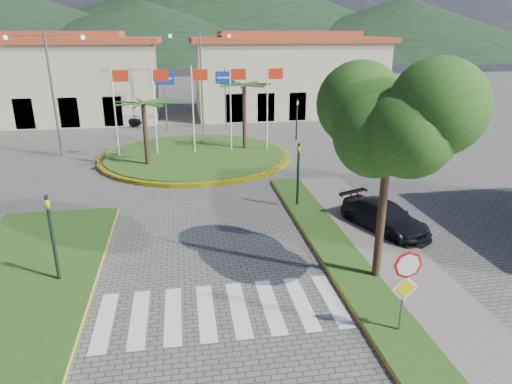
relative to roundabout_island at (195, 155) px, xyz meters
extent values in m
cube|color=gray|center=(6.00, -20.00, -0.09)|extent=(4.00, 28.00, 0.15)
cube|color=#254915|center=(4.80, -20.00, -0.08)|extent=(1.60, 28.00, 0.18)
cube|color=#254915|center=(-6.50, -16.00, -0.08)|extent=(5.00, 14.00, 0.18)
cube|color=silver|center=(0.00, -18.00, -0.16)|extent=(8.00, 3.00, 0.01)
cylinder|color=yellow|center=(0.00, 0.00, -0.05)|extent=(12.70, 12.70, 0.24)
cylinder|color=#254915|center=(0.00, 0.00, -0.02)|extent=(12.00, 12.00, 0.30)
cylinder|color=black|center=(-3.00, -2.00, 1.86)|extent=(0.28, 0.28, 4.05)
cylinder|color=black|center=(3.50, 1.00, 2.17)|extent=(0.28, 0.28, 4.68)
cylinder|color=silver|center=(-5.00, 0.50, 2.83)|extent=(0.10, 0.10, 6.00)
cube|color=red|center=(-4.45, 0.50, 5.23)|extent=(1.00, 0.03, 0.70)
cylinder|color=silver|center=(-2.50, 0.50, 2.83)|extent=(0.10, 0.10, 6.00)
cube|color=red|center=(-1.95, 0.50, 5.23)|extent=(1.00, 0.03, 0.70)
cylinder|color=silver|center=(0.00, 0.50, 2.83)|extent=(0.10, 0.10, 6.00)
cube|color=red|center=(0.55, 0.50, 5.23)|extent=(1.00, 0.03, 0.70)
cylinder|color=silver|center=(2.50, 0.50, 2.83)|extent=(0.10, 0.10, 6.00)
cube|color=red|center=(3.05, 0.50, 5.23)|extent=(1.00, 0.03, 0.70)
cylinder|color=silver|center=(5.00, 0.50, 2.83)|extent=(0.10, 0.10, 6.00)
cube|color=red|center=(5.55, 0.50, 5.23)|extent=(1.00, 0.03, 0.70)
cylinder|color=slate|center=(4.90, -20.00, 1.08)|extent=(0.07, 0.07, 2.50)
cylinder|color=red|center=(4.90, -20.05, 2.08)|extent=(0.80, 0.03, 0.80)
cube|color=yellow|center=(4.90, -20.06, 1.38)|extent=(0.78, 0.03, 0.78)
cylinder|color=black|center=(5.50, -17.00, 2.03)|extent=(0.28, 0.28, 4.40)
ellipsoid|color=#1A4512|center=(5.50, -17.00, 5.03)|extent=(3.60, 3.60, 3.20)
cylinder|color=black|center=(-5.20, -15.50, 1.43)|extent=(0.12, 0.12, 3.20)
imported|color=gold|center=(-5.20, -15.50, 2.43)|extent=(0.15, 0.18, 0.90)
cylinder|color=black|center=(4.50, -10.00, 1.43)|extent=(0.12, 0.12, 3.20)
imported|color=gold|center=(4.50, -10.00, 2.43)|extent=(0.15, 0.18, 0.90)
cylinder|color=black|center=(8.00, 4.00, 1.43)|extent=(0.12, 0.12, 3.20)
imported|color=gold|center=(8.00, 4.00, 2.43)|extent=(0.18, 0.15, 0.90)
cylinder|color=slate|center=(-2.00, 9.00, 2.43)|extent=(0.12, 0.12, 5.20)
cube|color=#0F2FA7|center=(-2.00, 8.94, 4.23)|extent=(1.60, 0.05, 1.00)
cylinder|color=slate|center=(3.00, 9.00, 2.43)|extent=(0.12, 0.12, 5.20)
cube|color=#0F2FA7|center=(3.00, 8.94, 4.23)|extent=(1.60, 0.05, 1.00)
cylinder|color=slate|center=(1.00, 8.00, 3.83)|extent=(0.16, 0.16, 8.00)
cube|color=slate|center=(-0.20, 8.00, 7.63)|extent=(2.40, 0.08, 0.08)
cube|color=slate|center=(2.20, 8.00, 7.63)|extent=(2.40, 0.08, 0.08)
cylinder|color=slate|center=(-9.00, 2.00, 3.83)|extent=(0.16, 0.16, 8.00)
cube|color=slate|center=(-10.20, 2.00, 7.63)|extent=(2.40, 0.08, 0.08)
cube|color=slate|center=(-7.80, 2.00, 7.63)|extent=(2.40, 0.08, 0.08)
cube|color=beige|center=(-14.00, 16.00, 3.33)|extent=(22.00, 9.00, 7.00)
cube|color=#AB4921|center=(-14.00, 16.00, 7.08)|extent=(23.32, 9.54, 0.50)
cube|color=#AB4921|center=(-14.00, 16.00, 7.58)|extent=(16.50, 4.95, 0.60)
cube|color=beige|center=(10.00, 16.00, 3.33)|extent=(18.00, 9.00, 7.00)
cube|color=#AB4921|center=(10.00, 16.00, 7.08)|extent=(19.08, 9.54, 0.50)
cube|color=#AB4921|center=(10.00, 16.00, 7.58)|extent=(13.50, 4.95, 0.60)
cone|color=black|center=(15.00, 138.00, 14.83)|extent=(180.00, 180.00, 30.00)
cone|color=black|center=(70.00, 113.00, 8.83)|extent=(120.00, 120.00, 18.00)
cone|color=black|center=(-10.00, 108.00, 7.83)|extent=(110.00, 110.00, 16.00)
imported|color=white|center=(-8.80, 14.85, 0.45)|extent=(4.62, 2.47, 1.24)
imported|color=black|center=(-5.98, 12.45, 0.50)|extent=(4.23, 2.75, 1.34)
imported|color=black|center=(4.65, 13.89, 0.47)|extent=(4.10, 2.71, 1.28)
imported|color=black|center=(7.50, -13.22, 0.46)|extent=(3.19, 4.65, 1.25)
camera|label=1|loc=(-0.85, -29.99, 7.96)|focal=32.00mm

